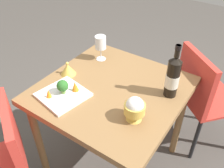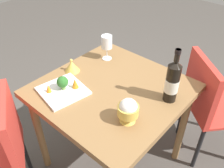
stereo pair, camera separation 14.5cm
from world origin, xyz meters
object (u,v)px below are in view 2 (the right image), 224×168
rice_bowl (128,110)px  carrot_garnish_right (48,88)px  wine_bottle (172,81)px  broccoli_floret (62,82)px  chair_by_wall (207,100)px  serving_plate (63,91)px  chair_near_window (3,146)px  rice_bowl_lid (72,66)px  wine_glass (107,43)px  carrot_garnish_left (75,83)px

rice_bowl → carrot_garnish_right: (0.14, -0.48, -0.03)m
wine_bottle → broccoli_floret: (0.35, -0.51, -0.06)m
chair_by_wall → broccoli_floret: size_ratio=9.91×
rice_bowl → serving_plate: (0.07, -0.43, -0.07)m
chair_near_window → rice_bowl: bearing=-108.6°
wine_bottle → broccoli_floret: wine_bottle is taller
rice_bowl → broccoli_floret: rice_bowl is taller
rice_bowl_lid → chair_by_wall: bearing=128.2°
chair_near_window → carrot_garnish_right: chair_near_window is taller
wine_glass → serving_plate: wine_glass is taller
serving_plate → carrot_garnish_right: size_ratio=5.59×
rice_bowl → carrot_garnish_left: (0.01, -0.39, -0.03)m
carrot_garnish_right → broccoli_floret: bearing=150.4°
rice_bowl_lid → wine_bottle: bearing=105.9°
chair_near_window → carrot_garnish_right: bearing=-68.2°
wine_bottle → carrot_garnish_right: (0.43, -0.55, -0.09)m
rice_bowl_lid → serving_plate: bearing=34.3°
chair_by_wall → wine_bottle: wine_bottle is taller
serving_plate → rice_bowl: bearing=99.4°
chair_near_window → serving_plate: (-0.40, 0.09, 0.22)m
carrot_garnish_right → rice_bowl: bearing=105.9°
wine_glass → serving_plate: bearing=7.1°
rice_bowl → carrot_garnish_left: rice_bowl is taller
serving_plate → broccoli_floret: broccoli_floret is taller
chair_by_wall → carrot_garnish_right: chair_by_wall is taller
rice_bowl_lid → broccoli_floret: bearing=35.0°
chair_near_window → broccoli_floret: bearing=-72.5°
wine_bottle → serving_plate: size_ratio=1.13×
chair_by_wall → rice_bowl_lid: (0.58, -0.74, 0.25)m
chair_near_window → carrot_garnish_left: chair_near_window is taller
broccoli_floret → rice_bowl_lid: bearing=-145.0°
wine_bottle → broccoli_floret: bearing=-55.4°
rice_bowl_lid → carrot_garnish_left: (0.12, 0.16, 0.01)m
wine_bottle → carrot_garnish_left: size_ratio=5.22×
chair_near_window → rice_bowl_lid: 0.63m
chair_by_wall → broccoli_floret: 1.01m
wine_glass → rice_bowl_lid: bearing=-14.3°
rice_bowl_lid → serving_plate: (0.18, 0.12, -0.03)m
broccoli_floret → carrot_garnish_left: size_ratio=1.37×
wine_bottle → carrot_garnish_right: wine_bottle is taller
wine_glass → broccoli_floret: size_ratio=2.09×
chair_by_wall → rice_bowl_lid: 0.97m
serving_plate → wine_bottle: bearing=125.4°
rice_bowl → wine_glass: bearing=-127.6°
wine_bottle → carrot_garnish_left: 0.56m
rice_bowl → carrot_garnish_right: 0.50m
rice_bowl → broccoli_floret: size_ratio=1.65×
chair_by_wall → rice_bowl: bearing=-63.4°
chair_near_window → serving_plate: size_ratio=2.93×
broccoli_floret → chair_by_wall: bearing=140.7°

